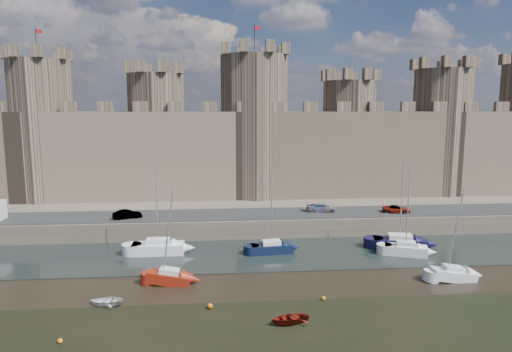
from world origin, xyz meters
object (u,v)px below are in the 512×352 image
object	(u,v)px
car_2	(322,208)
sailboat_4	(170,277)
car_3	(397,209)
sailboat_0	(158,247)
sailboat_1	(271,247)
sailboat_2	(406,249)
car_1	(127,214)
sailboat_5	(453,274)
sailboat_3	(400,242)

from	to	relation	value
car_2	sailboat_4	world-z (taller)	sailboat_4
car_3	sailboat_0	size ratio (longest dim) A/B	0.34
sailboat_1	sailboat_2	bearing A→B (deg)	-12.63
car_1	sailboat_5	world-z (taller)	sailboat_5
car_3	sailboat_5	distance (m)	18.89
car_3	sailboat_4	world-z (taller)	sailboat_4
sailboat_1	sailboat_4	bearing A→B (deg)	-147.87
car_3	sailboat_5	bearing A→B (deg)	-170.66
car_3	car_2	bearing A→B (deg)	95.68
car_1	sailboat_2	world-z (taller)	sailboat_2
sailboat_2	sailboat_3	world-z (taller)	sailboat_3
car_3	sailboat_0	bearing A→B (deg)	117.80
car_3	sailboat_3	distance (m)	8.95
sailboat_2	sailboat_5	size ratio (longest dim) A/B	1.09
sailboat_3	car_3	bearing A→B (deg)	84.06
sailboat_1	sailboat_5	xyz separation A→B (m)	(17.18, -9.94, -0.08)
sailboat_5	sailboat_1	bearing A→B (deg)	150.55
car_3	sailboat_3	world-z (taller)	sailboat_3
car_1	sailboat_4	size ratio (longest dim) A/B	0.38
sailboat_2	car_3	bearing A→B (deg)	93.23
sailboat_4	sailboat_2	bearing A→B (deg)	20.71
car_1	sailboat_1	xyz separation A→B (m)	(18.30, -8.48, -2.34)
sailboat_1	sailboat_3	size ratio (longest dim) A/B	0.88
sailboat_2	sailboat_4	world-z (taller)	sailboat_2
sailboat_0	car_1	bearing A→B (deg)	123.73
sailboat_4	car_3	bearing A→B (deg)	37.24
car_2	sailboat_3	world-z (taller)	sailboat_3
car_2	sailboat_4	distance (m)	27.10
car_3	sailboat_5	world-z (taller)	sailboat_5
car_1	car_2	distance (m)	26.73
sailboat_3	sailboat_4	bearing A→B (deg)	-148.76
car_3	sailboat_2	xyz separation A→B (m)	(-3.10, -10.80, -2.21)
sailboat_3	sailboat_4	xyz separation A→B (m)	(-27.01, -8.97, -0.11)
car_3	sailboat_3	size ratio (longest dim) A/B	0.35
car_3	sailboat_1	size ratio (longest dim) A/B	0.40
sailboat_0	sailboat_4	distance (m)	9.62
sailboat_4	car_2	bearing A→B (deg)	51.15
car_1	sailboat_2	xyz separation A→B (m)	(33.92, -10.54, -2.29)
car_1	sailboat_3	world-z (taller)	sailboat_3
sailboat_5	car_2	bearing A→B (deg)	114.13
car_2	sailboat_2	size ratio (longest dim) A/B	0.42
car_2	sailboat_2	bearing A→B (deg)	-144.69
sailboat_1	car_2	bearing A→B (deg)	45.67
car_3	sailboat_0	distance (m)	33.12
car_3	sailboat_2	bearing A→B (deg)	178.04
car_2	sailboat_1	size ratio (longest dim) A/B	0.45
sailboat_4	sailboat_5	distance (m)	28.30
car_1	sailboat_5	bearing A→B (deg)	-135.62
car_1	sailboat_0	world-z (taller)	sailboat_0
car_1	car_2	world-z (taller)	car_2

